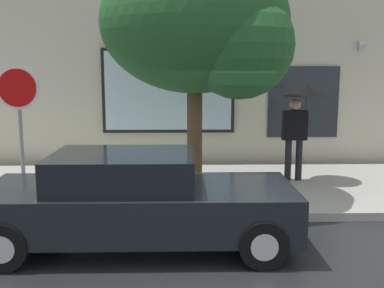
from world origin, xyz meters
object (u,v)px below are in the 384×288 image
Objects in this scene: pedestrian_with_umbrella at (303,104)px; parked_car at (136,201)px; stop_sign at (19,107)px; street_tree at (204,27)px.

parked_car is at bearing -134.32° from pedestrian_with_umbrella.
stop_sign reaches higher than pedestrian_with_umbrella.
pedestrian_with_umbrella is 0.84× the size of stop_sign.
parked_car is 3.60m from street_tree.
pedestrian_with_umbrella is (3.22, 3.30, 1.12)m from parked_car.
street_tree reaches higher than stop_sign.
street_tree reaches higher than pedestrian_with_umbrella.
pedestrian_with_umbrella is at bearing 45.68° from parked_car.
stop_sign is (-5.41, -1.57, 0.08)m from pedestrian_with_umbrella.
pedestrian_with_umbrella is at bearing 16.15° from stop_sign.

